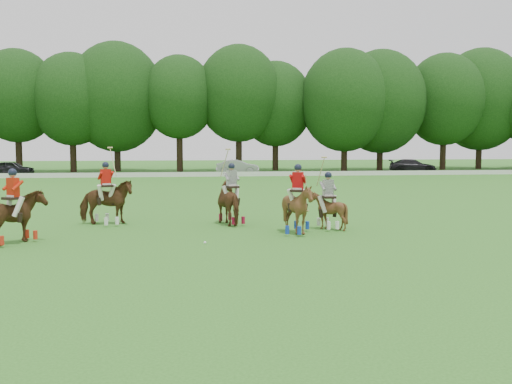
{
  "coord_description": "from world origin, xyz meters",
  "views": [
    {
      "loc": [
        -0.09,
        -16.24,
        3.17
      ],
      "look_at": [
        2.66,
        4.2,
        1.4
      ],
      "focal_mm": 40.0,
      "sensor_mm": 36.0,
      "label": 1
    }
  ],
  "objects": [
    {
      "name": "ground",
      "position": [
        0.0,
        0.0,
        0.0
      ],
      "size": [
        180.0,
        180.0,
        0.0
      ],
      "primitive_type": "plane",
      "color": "#2D671D",
      "rests_on": "ground"
    },
    {
      "name": "tree_line",
      "position": [
        0.26,
        48.05,
        8.23
      ],
      "size": [
        117.98,
        14.32,
        14.75
      ],
      "color": "black",
      "rests_on": "ground"
    },
    {
      "name": "boundary_rail",
      "position": [
        0.0,
        38.0,
        0.22
      ],
      "size": [
        120.0,
        0.1,
        0.44
      ],
      "primitive_type": "cube",
      "color": "white",
      "rests_on": "ground"
    },
    {
      "name": "car_left",
      "position": [
        -16.44,
        42.5,
        0.71
      ],
      "size": [
        4.24,
        1.88,
        1.42
      ],
      "primitive_type": "imported",
      "rotation": [
        0.0,
        0.0,
        1.52
      ],
      "color": "black",
      "rests_on": "ground"
    },
    {
      "name": "car_mid",
      "position": [
        5.9,
        42.5,
        0.73
      ],
      "size": [
        4.6,
        2.14,
        1.46
      ],
      "primitive_type": "imported",
      "rotation": [
        0.0,
        0.0,
        1.43
      ],
      "color": "#95969A",
      "rests_on": "ground"
    },
    {
      "name": "car_right",
      "position": [
        24.91,
        42.5,
        0.72
      ],
      "size": [
        5.33,
        3.23,
        1.44
      ],
      "primitive_type": "imported",
      "rotation": [
        0.0,
        0.0,
        1.31
      ],
      "color": "black",
      "rests_on": "ground"
    },
    {
      "name": "polo_red_a",
      "position": [
        -5.26,
        2.37,
        0.87
      ],
      "size": [
        1.92,
        2.12,
        2.37
      ],
      "color": "#4B2D14",
      "rests_on": "ground"
    },
    {
      "name": "polo_red_b",
      "position": [
        -2.92,
        6.35,
        0.89
      ],
      "size": [
        2.19,
        2.06,
        2.99
      ],
      "color": "#4B2D14",
      "rests_on": "ground"
    },
    {
      "name": "polo_red_c",
      "position": [
        4.0,
        3.19,
        0.9
      ],
      "size": [
        1.96,
        2.04,
        2.44
      ],
      "color": "#4B2D14",
      "rests_on": "ground"
    },
    {
      "name": "polo_stripe_a",
      "position": [
        1.92,
        5.86,
        0.87
      ],
      "size": [
        1.52,
        2.19,
        2.93
      ],
      "color": "#4B2D14",
      "rests_on": "ground"
    },
    {
      "name": "polo_stripe_b",
      "position": [
        5.31,
        4.04,
        0.74
      ],
      "size": [
        1.26,
        1.38,
        2.66
      ],
      "color": "#4B2D14",
      "rests_on": "ground"
    },
    {
      "name": "polo_ball",
      "position": [
        0.68,
        1.55,
        0.04
      ],
      "size": [
        0.09,
        0.09,
        0.09
      ],
      "primitive_type": "sphere",
      "color": "white",
      "rests_on": "ground"
    }
  ]
}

